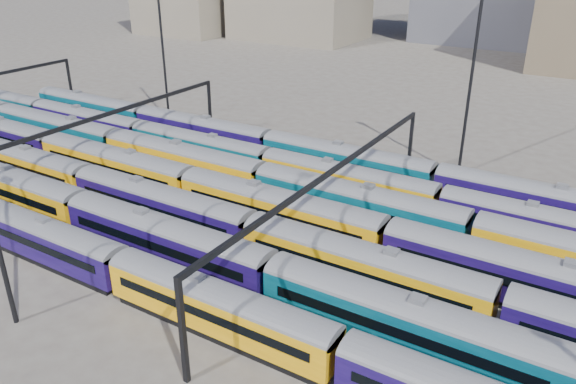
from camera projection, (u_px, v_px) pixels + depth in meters
The scene contains 12 objects.
ground at pixel (242, 222), 56.72m from camera, with size 500.00×500.00×0.00m, color #48413D.
rake_0 at pixel (218, 304), 39.87m from camera, with size 96.75×2.84×4.76m.
rake_1 at pixel (166, 237), 48.19m from camera, with size 151.31×3.16×5.33m.
rake_2 at pixel (251, 230), 49.50m from camera, with size 127.53×3.11×5.24m.
rake_3 at pixel (387, 236), 48.22m from camera, with size 131.78×3.21×5.42m.
rake_4 at pixel (262, 178), 59.86m from camera, with size 132.97×3.24×5.47m.
rake_5 at pixel (267, 161), 65.09m from camera, with size 122.24×2.98×5.02m.
rake_6 at pixel (436, 178), 60.16m from camera, with size 128.57×3.13×5.28m.
gantry_1 at pixel (97, 126), 63.44m from camera, with size 0.35×40.35×8.03m.
gantry_2 at pixel (333, 181), 49.15m from camera, with size 0.35×40.35×8.03m.
mast_1 at pixel (161, 30), 82.32m from camera, with size 1.40×0.50×25.60m.
mast_3 at pixel (474, 59), 62.43m from camera, with size 1.40×0.50×25.60m.
Camera 1 is at (30.29, -40.53, 26.22)m, focal length 35.00 mm.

